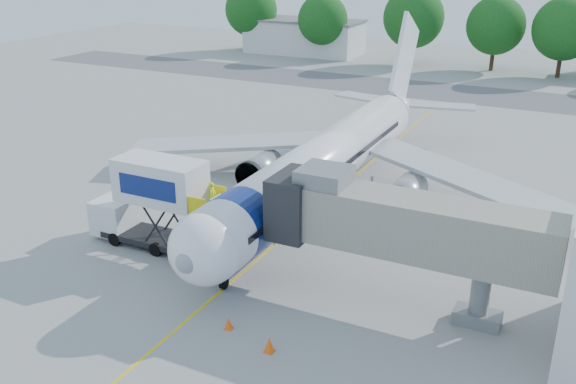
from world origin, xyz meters
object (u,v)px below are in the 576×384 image
at_px(catering_hiloader, 153,203).
at_px(ground_tug, 104,372).
at_px(jet_bridge, 391,223).
at_px(aircraft, 328,160).

xyz_separation_m(catering_hiloader, ground_tug, (6.14, -11.44, -1.99)).
relative_size(jet_bridge, ground_tug, 3.62).
distance_m(aircraft, jet_bridge, 13.77).
distance_m(aircraft, ground_tug, 22.67).
distance_m(jet_bridge, ground_tug, 14.48).
bearing_deg(jet_bridge, ground_tug, -125.37).
bearing_deg(catering_hiloader, ground_tug, -61.76).
xyz_separation_m(aircraft, catering_hiloader, (-6.27, -11.12, -0.19)).
relative_size(jet_bridge, catering_hiloader, 1.63).
bearing_deg(ground_tug, aircraft, 96.65).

